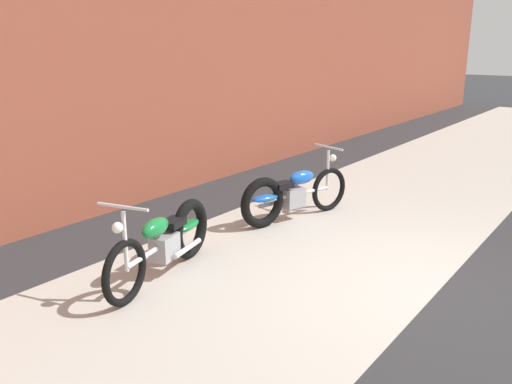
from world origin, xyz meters
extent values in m
plane|color=#2D2D30|center=(0.00, 0.00, 0.00)|extent=(80.00, 80.00, 0.00)
cube|color=#B2ADA3|center=(0.00, 1.75, 0.00)|extent=(36.00, 3.50, 0.01)
cube|color=brown|center=(0.00, 5.20, 2.93)|extent=(36.00, 0.50, 5.87)
torus|color=black|center=(-2.06, 2.42, 0.34)|extent=(0.68, 0.24, 0.68)
torus|color=black|center=(-0.80, 2.74, 0.36)|extent=(0.74, 0.31, 0.73)
cylinder|color=silver|center=(-1.43, 2.58, 0.38)|extent=(1.21, 0.36, 0.06)
cube|color=#99999E|center=(-1.35, 2.60, 0.34)|extent=(0.36, 0.29, 0.28)
ellipsoid|color=#197A38|center=(-1.51, 2.56, 0.62)|extent=(0.47, 0.29, 0.20)
ellipsoid|color=#197A38|center=(-0.85, 2.72, 0.42)|extent=(0.47, 0.28, 0.10)
cube|color=black|center=(-1.16, 2.65, 0.56)|extent=(0.32, 0.26, 0.08)
cylinder|color=silver|center=(-2.02, 2.43, 0.65)|extent=(0.05, 0.05, 0.62)
cylinder|color=silver|center=(-2.02, 2.43, 1.01)|extent=(0.17, 0.57, 0.03)
sphere|color=white|center=(-2.12, 2.40, 0.83)|extent=(0.11, 0.11, 0.11)
cylinder|color=silver|center=(-1.08, 2.51, 0.26)|extent=(0.55, 0.19, 0.06)
torus|color=black|center=(1.84, 2.31, 0.34)|extent=(0.68, 0.27, 0.68)
torus|color=black|center=(0.59, 2.67, 0.36)|extent=(0.74, 0.33, 0.73)
cylinder|color=silver|center=(1.21, 2.49, 0.38)|extent=(1.20, 0.40, 0.06)
cube|color=#99999E|center=(1.14, 2.51, 0.34)|extent=(0.37, 0.30, 0.28)
ellipsoid|color=blue|center=(1.29, 2.47, 0.62)|extent=(0.48, 0.30, 0.20)
ellipsoid|color=blue|center=(0.64, 2.65, 0.42)|extent=(0.47, 0.29, 0.10)
cube|color=black|center=(0.94, 2.57, 0.56)|extent=(0.32, 0.27, 0.08)
cylinder|color=silver|center=(1.80, 2.32, 0.65)|extent=(0.05, 0.05, 0.62)
cylinder|color=silver|center=(1.80, 2.32, 1.01)|extent=(0.19, 0.57, 0.03)
sphere|color=white|center=(1.90, 2.29, 0.83)|extent=(0.11, 0.11, 0.11)
cylinder|color=silver|center=(0.95, 2.72, 0.26)|extent=(0.55, 0.21, 0.06)
camera|label=1|loc=(-5.11, -1.49, 2.53)|focal=37.01mm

